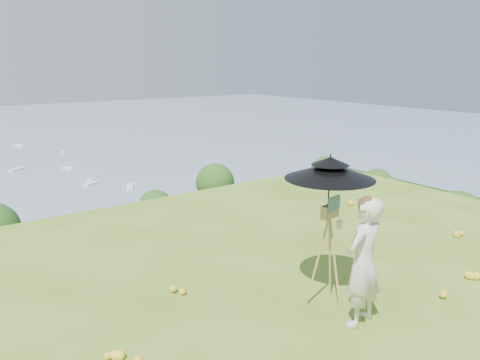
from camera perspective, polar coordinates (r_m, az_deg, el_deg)
ground at (r=6.39m, az=14.71°, el=-17.45°), size 14.00×14.00×0.00m
slope_trees at (r=42.71m, az=-27.15°, el=-12.94°), size 110.00×50.00×6.00m
wildflowers at (r=6.50m, az=12.98°, el=-16.18°), size 10.00×10.50×0.12m
painter at (r=6.19m, az=14.78°, el=-9.65°), size 0.69×0.51×1.71m
field_easel at (r=6.59m, az=10.66°, el=-8.51°), size 0.69×0.69×1.59m
sun_umbrella at (r=6.31m, az=10.82°, el=-0.59°), size 1.42×1.42×0.84m
painter_cap at (r=5.92m, az=15.26°, el=-2.47°), size 0.22×0.26×0.10m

